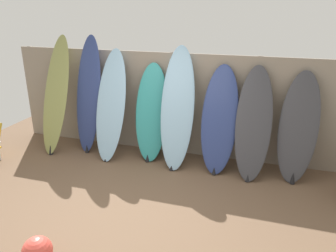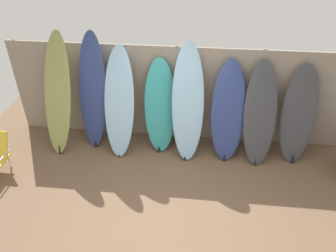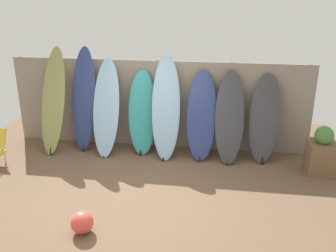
# 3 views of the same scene
# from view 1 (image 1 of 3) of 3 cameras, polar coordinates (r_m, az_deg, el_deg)

# --- Properties ---
(ground) EXTENTS (7.68, 7.68, 0.00)m
(ground) POSITION_cam_1_polar(r_m,az_deg,el_deg) (4.49, -7.02, -14.43)
(ground) COLOR brown
(fence_back) EXTENTS (6.08, 0.11, 1.80)m
(fence_back) POSITION_cam_1_polar(r_m,az_deg,el_deg) (5.81, 0.65, 3.85)
(fence_back) COLOR gray
(fence_back) RESTS_ON ground
(surfboard_olive_0) EXTENTS (0.52, 0.82, 2.06)m
(surfboard_olive_0) POSITION_cam_1_polar(r_m,az_deg,el_deg) (6.25, -18.95, 5.02)
(surfboard_olive_0) COLOR olive
(surfboard_olive_0) RESTS_ON ground
(surfboard_navy_1) EXTENTS (0.57, 0.56, 2.08)m
(surfboard_navy_1) POSITION_cam_1_polar(r_m,az_deg,el_deg) (6.04, -13.68, 5.17)
(surfboard_navy_1) COLOR navy
(surfboard_navy_1) RESTS_ON ground
(surfboard_skyblue_2) EXTENTS (0.54, 0.74, 1.86)m
(surfboard_skyblue_2) POSITION_cam_1_polar(r_m,az_deg,el_deg) (5.73, -9.93, 3.49)
(surfboard_skyblue_2) COLOR #8CB7D6
(surfboard_skyblue_2) RESTS_ON ground
(surfboard_teal_3) EXTENTS (0.62, 0.64, 1.64)m
(surfboard_teal_3) POSITION_cam_1_polar(r_m,az_deg,el_deg) (5.61, -2.90, 2.28)
(surfboard_teal_3) COLOR teal
(surfboard_teal_3) RESTS_ON ground
(surfboard_skyblue_4) EXTENTS (0.62, 0.81, 1.95)m
(surfboard_skyblue_4) POSITION_cam_1_polar(r_m,az_deg,el_deg) (5.33, 1.65, 3.09)
(surfboard_skyblue_4) COLOR #8CB7D6
(surfboard_skyblue_4) RESTS_ON ground
(surfboard_navy_5) EXTENTS (0.59, 0.69, 1.69)m
(surfboard_navy_5) POSITION_cam_1_polar(r_m,az_deg,el_deg) (5.26, 8.95, 1.06)
(surfboard_navy_5) COLOR navy
(surfboard_navy_5) RESTS_ON ground
(surfboard_charcoal_6) EXTENTS (0.57, 0.75, 1.70)m
(surfboard_charcoal_6) POSITION_cam_1_polar(r_m,az_deg,el_deg) (5.18, 14.68, 0.39)
(surfboard_charcoal_6) COLOR #38383D
(surfboard_charcoal_6) RESTS_ON ground
(surfboard_charcoal_7) EXTENTS (0.64, 0.67, 1.65)m
(surfboard_charcoal_7) POSITION_cam_1_polar(r_m,az_deg,el_deg) (5.28, 21.75, -0.31)
(surfboard_charcoal_7) COLOR #38383D
(surfboard_charcoal_7) RESTS_ON ground
(beach_ball) EXTENTS (0.31, 0.31, 0.31)m
(beach_ball) POSITION_cam_1_polar(r_m,az_deg,el_deg) (3.87, -21.80, -19.57)
(beach_ball) COLOR #E54C3F
(beach_ball) RESTS_ON ground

